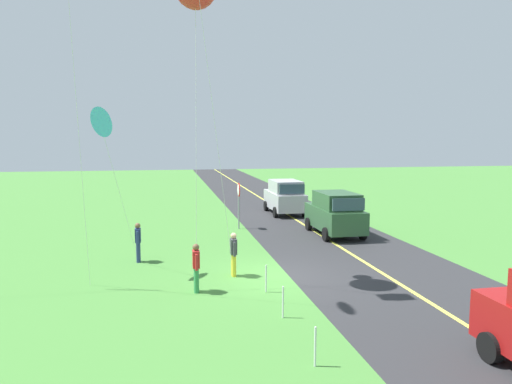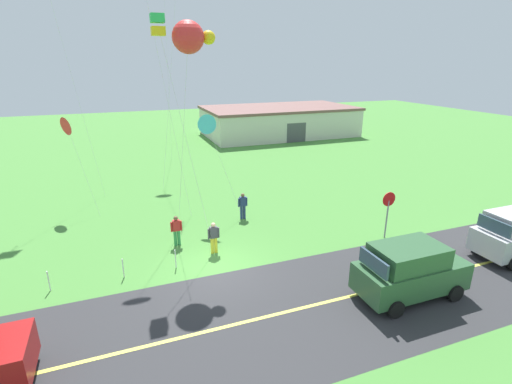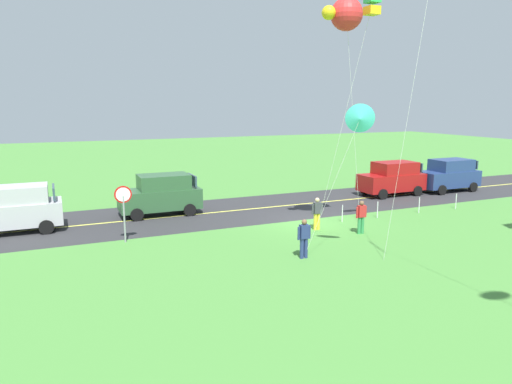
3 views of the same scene
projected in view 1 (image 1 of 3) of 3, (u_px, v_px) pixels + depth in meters
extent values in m
cube|color=#478438|center=(275.00, 277.00, 17.17)|extent=(120.00, 120.00, 0.10)
cube|color=#2D2D30|center=(377.00, 270.00, 17.91)|extent=(120.00, 7.00, 0.00)
cube|color=#E5E04C|center=(377.00, 270.00, 17.91)|extent=(120.00, 0.16, 0.00)
cube|color=#2D5633|center=(334.00, 218.00, 24.45)|extent=(4.40, 1.90, 1.10)
cube|color=#2D5633|center=(337.00, 200.00, 24.10)|extent=(2.73, 1.75, 0.80)
cube|color=#334756|center=(329.00, 198.00, 25.16)|extent=(0.10, 1.62, 0.64)
cube|color=#334756|center=(349.00, 205.00, 22.51)|extent=(0.10, 1.62, 0.60)
cylinder|color=black|center=(309.00, 224.00, 25.73)|extent=(0.68, 0.22, 0.68)
cylinder|color=black|center=(342.00, 223.00, 26.08)|extent=(0.68, 0.22, 0.68)
cylinder|color=black|center=(326.00, 234.00, 22.93)|extent=(0.68, 0.22, 0.68)
cylinder|color=black|center=(363.00, 233.00, 23.29)|extent=(0.68, 0.22, 0.68)
cylinder|color=black|center=(490.00, 347.00, 10.52)|extent=(0.68, 0.22, 0.68)
cube|color=#B7B7BC|center=(284.00, 200.00, 31.33)|extent=(4.40, 1.90, 1.10)
cube|color=#B7B7BC|center=(286.00, 187.00, 30.98)|extent=(2.73, 1.75, 0.80)
cube|color=#334756|center=(282.00, 185.00, 32.04)|extent=(0.10, 1.61, 0.64)
cube|color=#334756|center=(292.00, 189.00, 29.40)|extent=(0.10, 1.61, 0.60)
cylinder|color=black|center=(266.00, 206.00, 32.61)|extent=(0.68, 0.22, 0.68)
cylinder|color=black|center=(293.00, 205.00, 32.97)|extent=(0.68, 0.22, 0.68)
cylinder|color=black|center=(275.00, 212.00, 29.82)|extent=(0.68, 0.22, 0.68)
cylinder|color=black|center=(304.00, 211.00, 30.18)|extent=(0.68, 0.22, 0.68)
cylinder|color=gray|center=(239.00, 210.00, 26.05)|extent=(0.08, 0.08, 2.10)
cylinder|color=red|center=(239.00, 190.00, 25.92)|extent=(0.76, 0.04, 0.76)
cylinder|color=white|center=(238.00, 190.00, 25.92)|extent=(0.62, 0.01, 0.62)
cylinder|color=#338C4C|center=(197.00, 281.00, 15.25)|extent=(0.16, 0.16, 0.82)
cylinder|color=#338C4C|center=(196.00, 279.00, 15.42)|extent=(0.16, 0.16, 0.82)
cube|color=red|center=(196.00, 259.00, 15.26)|extent=(0.36, 0.22, 0.56)
cylinder|color=red|center=(197.00, 262.00, 15.03)|extent=(0.10, 0.10, 0.52)
cylinder|color=red|center=(196.00, 259.00, 15.50)|extent=(0.10, 0.10, 0.52)
sphere|color=brown|center=(196.00, 247.00, 15.21)|extent=(0.22, 0.22, 0.22)
cylinder|color=navy|center=(138.00, 253.00, 18.99)|extent=(0.16, 0.16, 0.82)
cylinder|color=navy|center=(139.00, 251.00, 19.17)|extent=(0.16, 0.16, 0.82)
cube|color=navy|center=(138.00, 235.00, 19.00)|extent=(0.36, 0.22, 0.56)
cylinder|color=navy|center=(138.00, 238.00, 18.77)|extent=(0.10, 0.10, 0.52)
cylinder|color=navy|center=(138.00, 235.00, 19.24)|extent=(0.10, 0.10, 0.52)
sphere|color=brown|center=(138.00, 226.00, 18.96)|extent=(0.22, 0.22, 0.22)
cylinder|color=yellow|center=(234.00, 266.00, 17.03)|extent=(0.16, 0.16, 0.82)
cylinder|color=yellow|center=(233.00, 264.00, 17.21)|extent=(0.16, 0.16, 0.82)
cube|color=#3F3F47|center=(234.00, 246.00, 17.04)|extent=(0.36, 0.22, 0.56)
cylinder|color=#3F3F47|center=(235.00, 249.00, 16.81)|extent=(0.10, 0.10, 0.52)
cylinder|color=#3F3F47|center=(233.00, 246.00, 17.28)|extent=(0.10, 0.10, 0.52)
sphere|color=#D8AD84|center=(233.00, 236.00, 17.00)|extent=(0.22, 0.22, 0.22)
cylinder|color=silver|center=(196.00, 140.00, 15.37)|extent=(1.10, 0.19, 9.88)
cylinder|color=silver|center=(121.00, 197.00, 17.89)|extent=(1.68, 1.11, 5.55)
cone|color=#4CD8D8|center=(100.00, 122.00, 16.66)|extent=(1.13, 0.92, 1.11)
cylinder|color=silver|center=(216.00, 133.00, 15.62)|extent=(1.71, 1.40, 10.35)
cylinder|color=silver|center=(75.00, 84.00, 14.50)|extent=(1.76, 0.14, 13.30)
cylinder|color=silver|center=(315.00, 347.00, 10.31)|extent=(0.05, 0.05, 0.90)
cylinder|color=silver|center=(283.00, 302.00, 13.12)|extent=(0.05, 0.05, 0.90)
cylinder|color=silver|center=(266.00, 279.00, 15.31)|extent=(0.05, 0.05, 0.90)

